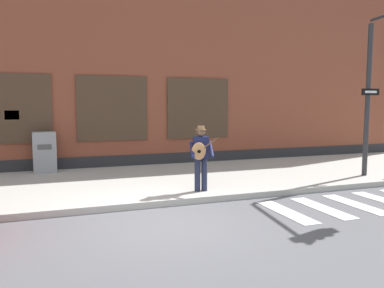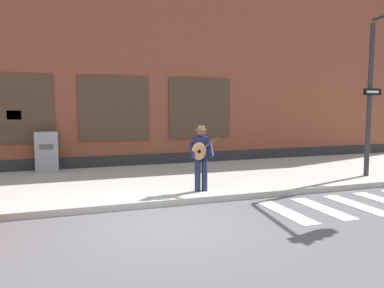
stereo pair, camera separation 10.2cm
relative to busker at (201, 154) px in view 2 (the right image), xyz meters
The scene contains 6 objects.
ground_plane 2.58m from the busker, 131.30° to the right, with size 160.00×160.00×0.00m, color #56565B.
sidewalk 2.77m from the busker, 126.66° to the left, with size 28.00×5.35×0.16m.
building_backdrop 7.62m from the busker, 102.86° to the left, with size 28.00×4.06×8.63m.
crosswalk 4.28m from the busker, 27.43° to the right, with size 5.20×1.90×0.01m.
busker is the anchor object (origin of this frame).
utility_box 5.75m from the busker, 131.63° to the left, with size 0.72×0.55×1.33m.
Camera 2 is at (-1.74, -7.05, 2.33)m, focal length 35.00 mm.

